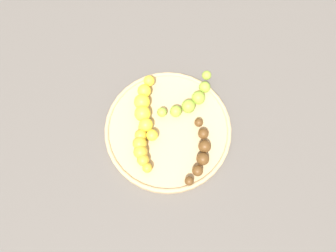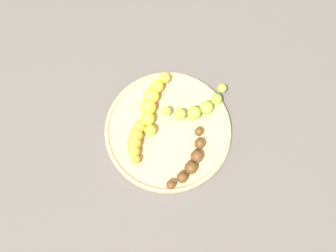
# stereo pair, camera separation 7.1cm
# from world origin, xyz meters

# --- Properties ---
(ground_plane) EXTENTS (2.40, 2.40, 0.00)m
(ground_plane) POSITION_xyz_m (0.00, 0.00, 0.00)
(ground_plane) COLOR #56514C
(fruit_bowl) EXTENTS (0.29, 0.29, 0.02)m
(fruit_bowl) POSITION_xyz_m (0.00, 0.00, 0.01)
(fruit_bowl) COLOR tan
(fruit_bowl) RESTS_ON ground_plane
(banana_green) EXTENTS (0.13, 0.11, 0.03)m
(banana_green) POSITION_xyz_m (-0.07, 0.04, 0.03)
(banana_green) COLOR #8CAD38
(banana_green) RESTS_ON fruit_bowl
(banana_yellow) EXTENTS (0.15, 0.07, 0.04)m
(banana_yellow) POSITION_xyz_m (-0.03, -0.06, 0.04)
(banana_yellow) COLOR yellow
(banana_yellow) RESTS_ON fruit_bowl
(banana_spotted) EXTENTS (0.11, 0.05, 0.03)m
(banana_spotted) POSITION_xyz_m (0.06, -0.05, 0.03)
(banana_spotted) COLOR gold
(banana_spotted) RESTS_ON fruit_bowl
(banana_overripe) EXTENTS (0.15, 0.05, 0.03)m
(banana_overripe) POSITION_xyz_m (0.04, 0.08, 0.03)
(banana_overripe) COLOR #593819
(banana_overripe) RESTS_ON fruit_bowl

